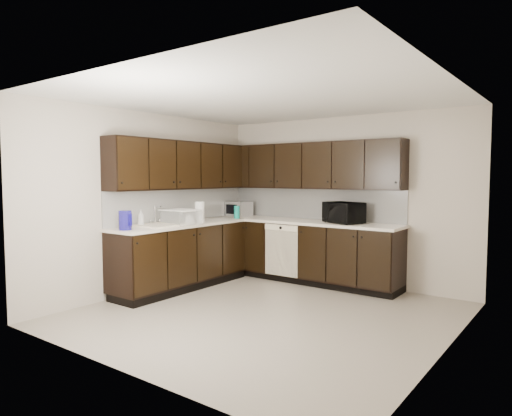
% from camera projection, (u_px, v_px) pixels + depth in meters
% --- Properties ---
extents(floor, '(4.00, 4.00, 0.00)m').
position_uv_depth(floor, '(265.00, 314.00, 5.35)').
color(floor, gray).
rests_on(floor, ground).
extents(ceiling, '(4.00, 4.00, 0.00)m').
position_uv_depth(ceiling, '(266.00, 98.00, 5.18)').
color(ceiling, white).
rests_on(ceiling, wall_back).
extents(wall_back, '(4.00, 0.02, 2.50)m').
position_uv_depth(wall_back, '(342.00, 200.00, 6.87)').
color(wall_back, '#BFB4A3').
rests_on(wall_back, floor).
extents(wall_left, '(0.02, 4.00, 2.50)m').
position_uv_depth(wall_left, '(150.00, 202.00, 6.45)').
color(wall_left, '#BFB4A3').
rests_on(wall_left, floor).
extents(wall_right, '(0.02, 4.00, 2.50)m').
position_uv_depth(wall_right, '(448.00, 217.00, 4.08)').
color(wall_right, '#BFB4A3').
rests_on(wall_right, floor).
extents(wall_front, '(4.00, 0.02, 2.50)m').
position_uv_depth(wall_front, '(122.00, 221.00, 3.66)').
color(wall_front, '#BFB4A3').
rests_on(wall_front, floor).
extents(lower_cabinets, '(3.00, 2.80, 0.90)m').
position_uv_depth(lower_cabinets, '(253.00, 256.00, 6.81)').
color(lower_cabinets, black).
rests_on(lower_cabinets, floor).
extents(countertop, '(3.03, 2.83, 0.04)m').
position_uv_depth(countertop, '(253.00, 223.00, 6.77)').
color(countertop, silver).
rests_on(countertop, lower_cabinets).
extents(backsplash, '(3.00, 2.80, 0.48)m').
position_uv_depth(backsplash, '(250.00, 204.00, 7.05)').
color(backsplash, silver).
rests_on(backsplash, countertop).
extents(upper_cabinets, '(3.00, 2.80, 0.70)m').
position_uv_depth(upper_cabinets, '(252.00, 166.00, 6.85)').
color(upper_cabinets, black).
rests_on(upper_cabinets, wall_back).
extents(dishwasher, '(0.58, 0.04, 0.78)m').
position_uv_depth(dishwasher, '(281.00, 247.00, 6.86)').
color(dishwasher, '#F3E6C6').
rests_on(dishwasher, lower_cabinets).
extents(sink, '(0.54, 0.82, 0.42)m').
position_uv_depth(sink, '(165.00, 229.00, 6.27)').
color(sink, '#F3E6C6').
rests_on(sink, countertop).
extents(microwave, '(0.64, 0.54, 0.30)m').
position_uv_depth(microwave, '(343.00, 213.00, 6.53)').
color(microwave, black).
rests_on(microwave, countertop).
extents(soap_bottle_a, '(0.09, 0.09, 0.19)m').
position_uv_depth(soap_bottle_a, '(190.00, 218.00, 6.36)').
color(soap_bottle_a, gray).
rests_on(soap_bottle_a, countertop).
extents(soap_bottle_b, '(0.11, 0.11, 0.22)m').
position_uv_depth(soap_bottle_b, '(141.00, 218.00, 6.18)').
color(soap_bottle_b, gray).
rests_on(soap_bottle_b, countertop).
extents(toaster_oven, '(0.42, 0.34, 0.25)m').
position_uv_depth(toaster_oven, '(239.00, 209.00, 7.68)').
color(toaster_oven, silver).
rests_on(toaster_oven, countertop).
extents(storage_bin, '(0.57, 0.46, 0.20)m').
position_uv_depth(storage_bin, '(181.00, 217.00, 6.42)').
color(storage_bin, white).
rests_on(storage_bin, countertop).
extents(blue_pitcher, '(0.19, 0.19, 0.24)m').
position_uv_depth(blue_pitcher, '(125.00, 220.00, 5.69)').
color(blue_pitcher, '#160F8D').
rests_on(blue_pitcher, countertop).
extents(teal_tumbler, '(0.11, 0.11, 0.20)m').
position_uv_depth(teal_tumbler, '(237.00, 212.00, 7.26)').
color(teal_tumbler, '#0D9180').
rests_on(teal_tumbler, countertop).
extents(paper_towel_roll, '(0.17, 0.17, 0.30)m').
position_uv_depth(paper_towel_roll, '(200.00, 212.00, 6.61)').
color(paper_towel_roll, white).
rests_on(paper_towel_roll, countertop).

